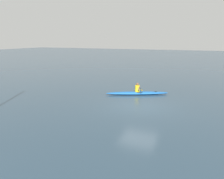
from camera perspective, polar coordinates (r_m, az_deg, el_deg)
ground_plane at (r=14.92m, az=7.23°, el=-4.32°), size 160.00×160.00×0.00m
kayak at (r=17.87m, az=6.68°, el=-0.95°), size 4.87×2.84×0.25m
kayaker at (r=17.77m, az=6.78°, el=0.40°), size 1.06×2.10×0.74m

